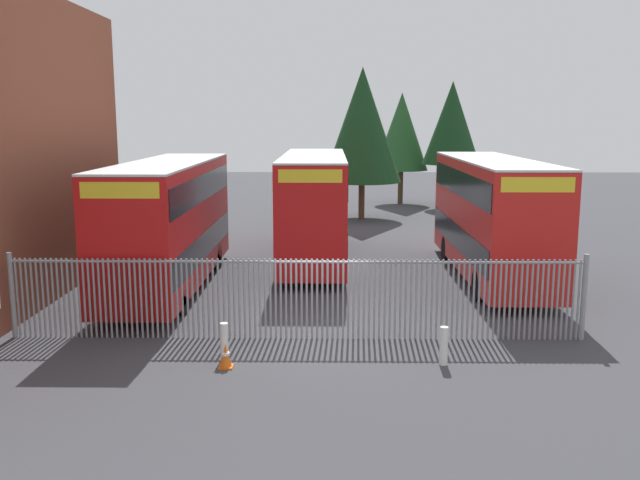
# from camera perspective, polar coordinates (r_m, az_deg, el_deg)

# --- Properties ---
(ground_plane) EXTENTS (100.00, 100.00, 0.00)m
(ground_plane) POSITION_cam_1_polar(r_m,az_deg,el_deg) (26.47, 0.12, -2.74)
(ground_plane) COLOR #3D3D42
(palisade_fence) EXTENTS (15.50, 0.14, 2.35)m
(palisade_fence) POSITION_cam_1_polar(r_m,az_deg,el_deg) (18.43, -1.98, -4.69)
(palisade_fence) COLOR gray
(palisade_fence) RESTS_ON ground
(double_decker_bus_near_gate) EXTENTS (2.54, 10.81, 4.42)m
(double_decker_bus_near_gate) POSITION_cam_1_polar(r_m,az_deg,el_deg) (26.06, 14.11, 2.16)
(double_decker_bus_near_gate) COLOR red
(double_decker_bus_near_gate) RESTS_ON ground
(double_decker_bus_behind_fence_left) EXTENTS (2.54, 10.81, 4.42)m
(double_decker_bus_behind_fence_left) POSITION_cam_1_polar(r_m,az_deg,el_deg) (24.34, -12.47, 1.69)
(double_decker_bus_behind_fence_left) COLOR red
(double_decker_bus_behind_fence_left) RESTS_ON ground
(double_decker_bus_behind_fence_right) EXTENTS (2.54, 10.81, 4.42)m
(double_decker_bus_behind_fence_right) POSITION_cam_1_polar(r_m,az_deg,el_deg) (28.24, -0.50, 3.06)
(double_decker_bus_behind_fence_right) COLOR red
(double_decker_bus_behind_fence_right) RESTS_ON ground
(bollard_near_left) EXTENTS (0.20, 0.20, 0.95)m
(bollard_near_left) POSITION_cam_1_polar(r_m,az_deg,el_deg) (17.15, -7.97, -8.39)
(bollard_near_left) COLOR silver
(bollard_near_left) RESTS_ON ground
(bollard_center_front) EXTENTS (0.20, 0.20, 0.95)m
(bollard_center_front) POSITION_cam_1_polar(r_m,az_deg,el_deg) (16.97, 10.25, -8.67)
(bollard_center_front) COLOR silver
(bollard_center_front) RESTS_ON ground
(traffic_cone_by_gate) EXTENTS (0.34, 0.34, 0.59)m
(traffic_cone_by_gate) POSITION_cam_1_polar(r_m,az_deg,el_deg) (16.73, -7.85, -9.54)
(traffic_cone_by_gate) COLOR orange
(traffic_cone_by_gate) RESTS_ON ground
(tree_tall_back) EXTENTS (3.76, 3.76, 8.27)m
(tree_tall_back) POSITION_cam_1_polar(r_m,az_deg,el_deg) (46.24, 10.92, 9.53)
(tree_tall_back) COLOR #4C3823
(tree_tall_back) RESTS_ON ground
(tree_short_side) EXTENTS (3.68, 3.68, 7.61)m
(tree_short_side) POSITION_cam_1_polar(r_m,az_deg,el_deg) (47.83, 6.80, 8.93)
(tree_short_side) COLOR #4C3823
(tree_short_side) RESTS_ON ground
(tree_mid_row) EXTENTS (4.60, 4.60, 8.79)m
(tree_mid_row) POSITION_cam_1_polar(r_m,az_deg,el_deg) (40.24, 3.54, 9.53)
(tree_mid_row) COLOR #4C3823
(tree_mid_row) RESTS_ON ground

